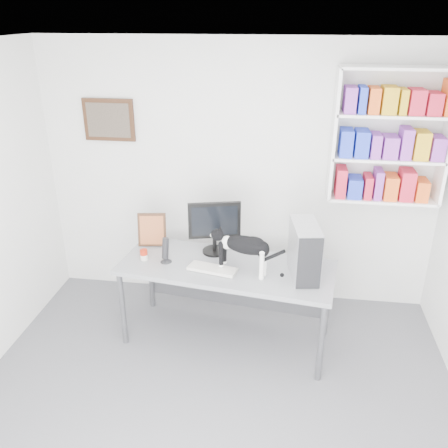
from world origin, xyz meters
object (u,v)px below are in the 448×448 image
Objects in this scene: bookshelf at (390,137)px; leaning_print at (152,229)px; soup_can at (144,255)px; keyboard at (213,269)px; speaker at (165,250)px; monitor at (214,227)px; desk at (226,303)px; cat at (244,254)px; pc_tower at (304,250)px.

bookshelf reaches higher than leaning_print.
keyboard is at bearing -9.57° from soup_can.
speaker is 0.73× the size of leaning_print.
keyboard is at bearing -40.71° from leaning_print.
speaker is at bearing -162.68° from monitor.
bookshelf is 0.64× the size of desk.
cat is (0.17, -0.11, 0.59)m from desk.
soup_can is at bearing -161.95° from bookshelf.
monitor is 5.14× the size of soup_can.
keyboard is 0.67m from soup_can.
desk is 0.62m from cat.
bookshelf is 2.63× the size of pc_tower.
pc_tower is at bearing 15.20° from keyboard.
speaker is (-1.95, -0.72, -0.93)m from bookshelf.
cat is (0.28, -0.01, 0.17)m from keyboard.
monitor is at bearing -14.64° from leaning_print.
desk is 1.01m from leaning_print.
soup_can reaches higher than keyboard.
soup_can is at bearing -171.86° from cat.
keyboard is 0.33m from cat.
bookshelf reaches higher than monitor.
leaning_print is at bearing 165.62° from desk.
leaning_print is 3.34× the size of soup_can.
cat is at bearing -32.75° from leaning_print.
desk is at bearing 19.42° from speaker.
desk is at bearing -73.75° from monitor.
soup_can is at bearing 168.16° from pc_tower.
keyboard is at bearing 6.61° from speaker.
monitor is 0.63m from leaning_print.
bookshelf reaches higher than speaker.
monitor is 0.50m from speaker.
monitor is 0.70m from soup_can.
leaning_print is (-0.62, 0.07, -0.09)m from monitor.
pc_tower reaches higher than speaker.
cat is (0.94, -0.12, 0.14)m from soup_can.
cat reaches higher than desk.
cat is (0.94, -0.43, 0.02)m from leaning_print.
leaning_print is at bearing 156.35° from pc_tower.
pc_tower is at bearing 2.62° from desk.
leaning_print is at bearing 90.68° from soup_can.
keyboard is 4.27× the size of soup_can.
speaker is at bearing -171.63° from desk.
pc_tower is (0.79, 0.04, 0.22)m from keyboard.
monitor is 0.48m from cat.
monitor is 1.21× the size of keyboard.
bookshelf is 5.04× the size of speaker.
desk is at bearing 162.51° from cat.
cat is (-1.23, -0.82, -0.86)m from bookshelf.
bookshelf is at bearing 18.05° from soup_can.
leaning_print reaches higher than desk.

